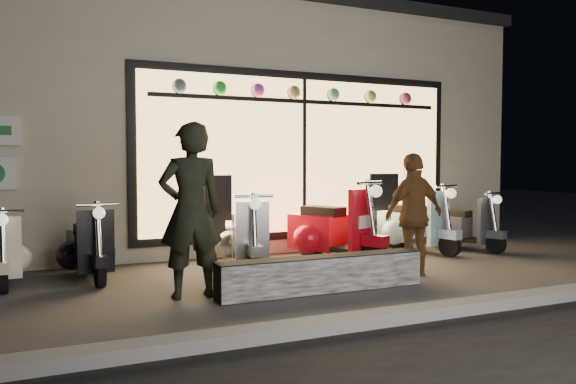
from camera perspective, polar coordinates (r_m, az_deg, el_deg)
name	(u,v)px	position (r m, az deg, el deg)	size (l,w,h in m)	color
ground	(313,279)	(7.01, 2.54, -8.83)	(40.00, 40.00, 0.00)	#383533
kerb	(411,314)	(5.33, 12.41, -12.03)	(40.00, 0.25, 0.12)	slate
shop_building	(203,130)	(11.56, -8.59, 6.27)	(10.20, 6.23, 4.20)	beige
graffiti_barrier	(322,274)	(6.31, 3.47, -8.31)	(2.42, 0.28, 0.40)	black
scooter_silver	(245,238)	(7.81, -4.38, -4.65)	(0.59, 1.39, 0.99)	black
scooter_red	(326,230)	(8.19, 3.93, -3.88)	(0.94, 1.55, 1.13)	black
scooter_black	(88,248)	(7.48, -19.64, -5.34)	(0.50, 1.31, 0.93)	black
scooter_cream	(2,253)	(7.54, -27.09, -5.58)	(0.45, 1.23, 0.88)	black
scooter_blue	(410,225)	(9.35, 12.28, -3.30)	(0.72, 1.47, 1.05)	black
scooter_grey	(457,227)	(9.73, 16.81, -3.41)	(0.71, 1.28, 0.93)	black
man	(191,210)	(6.02, -9.84, -1.85)	(0.68, 0.45, 1.86)	black
woman	(414,214)	(7.29, 12.69, -2.24)	(0.91, 0.38, 1.56)	brown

